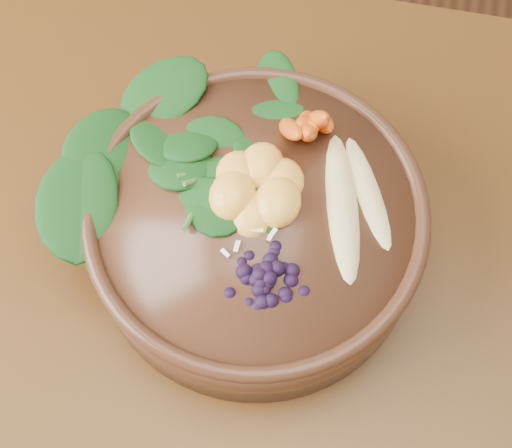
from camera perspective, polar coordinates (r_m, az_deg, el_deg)
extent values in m
cylinder|color=#331C0C|center=(1.32, -19.82, 6.18)|extent=(0.07, 0.07, 0.71)
cube|color=#4A2B0E|center=(0.72, 15.09, -12.40)|extent=(1.60, 0.90, 0.04)
cylinder|color=#462716|center=(0.68, 0.00, -0.36)|extent=(0.39, 0.39, 0.09)
ellipsoid|color=#E0CC84|center=(0.65, 9.11, 3.07)|extent=(0.10, 0.16, 0.03)
ellipsoid|color=#E0CC84|center=(0.64, 7.09, 2.12)|extent=(0.07, 0.17, 0.03)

